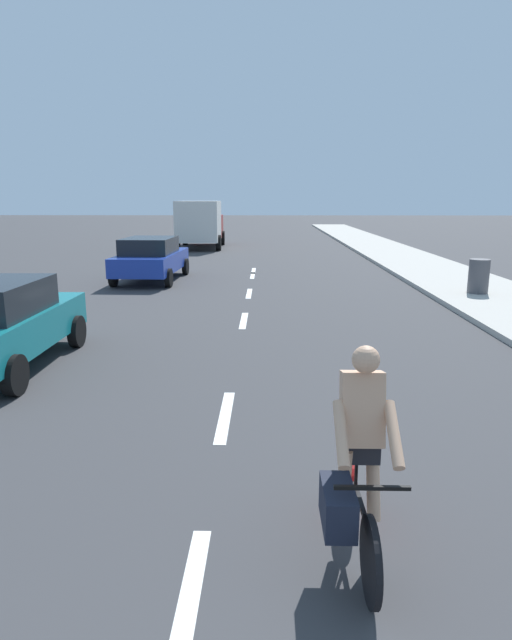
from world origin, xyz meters
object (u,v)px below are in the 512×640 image
at_px(cyclist, 356,466).
at_px(parked_car_blue, 151,258).
at_px(delivery_truck, 200,223).
at_px(trash_bin_far, 479,276).

distance_m(cyclist, parked_car_blue, 16.19).
xyz_separation_m(delivery_truck, trash_bin_far, (10.45, -16.64, -0.85)).
bearing_deg(delivery_truck, parked_car_blue, -92.19).
bearing_deg(trash_bin_far, parked_car_blue, 163.07).
bearing_deg(cyclist, trash_bin_far, -114.86).
bearing_deg(delivery_truck, cyclist, -82.06).
relative_size(parked_car_blue, trash_bin_far, 4.50).
relative_size(cyclist, parked_car_blue, 0.40).
relative_size(delivery_truck, trash_bin_far, 6.16).
distance_m(cyclist, trash_bin_far, 13.44).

